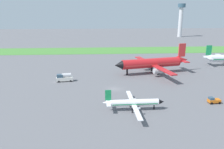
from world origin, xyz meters
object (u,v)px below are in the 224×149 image
object	(u,v)px
airplane_foreground_turboprop	(133,103)
fuel_truck_midfield	(64,78)
airplane_midfield_jet	(153,63)
pushback_tug_near_gate	(214,100)
control_tower	(181,17)

from	to	relation	value
airplane_foreground_turboprop	fuel_truck_midfield	distance (m)	36.61
airplane_midfield_jet	pushback_tug_near_gate	world-z (taller)	airplane_midfield_jet
airplane_foreground_turboprop	control_tower	world-z (taller)	control_tower
airplane_foreground_turboprop	fuel_truck_midfield	world-z (taller)	airplane_foreground_turboprop
airplane_foreground_turboprop	airplane_midfield_jet	xyz separation A→B (m)	(14.68, 38.26, 2.39)
airplane_foreground_turboprop	fuel_truck_midfield	bearing A→B (deg)	128.31
airplane_foreground_turboprop	control_tower	xyz separation A→B (m)	(81.33, 187.29, 18.69)
airplane_midfield_jet	pushback_tug_near_gate	xyz separation A→B (m)	(10.28, -35.03, -3.72)
airplane_midfield_jet	fuel_truck_midfield	world-z (taller)	airplane_midfield_jet
control_tower	pushback_tug_near_gate	bearing A→B (deg)	-107.03
pushback_tug_near_gate	airplane_foreground_turboprop	bearing A→B (deg)	4.70
airplane_foreground_turboprop	fuel_truck_midfield	size ratio (longest dim) A/B	3.02
airplane_foreground_turboprop	airplane_midfield_jet	bearing A→B (deg)	68.16
pushback_tug_near_gate	control_tower	distance (m)	193.54
airplane_midfield_jet	fuel_truck_midfield	distance (m)	39.18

